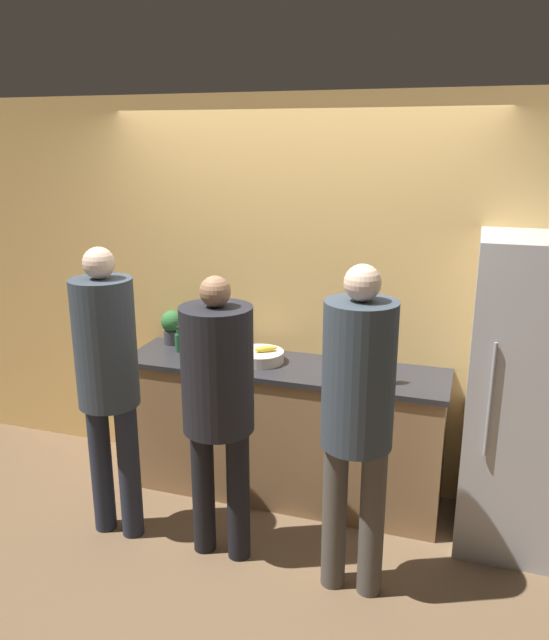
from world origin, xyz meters
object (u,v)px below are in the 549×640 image
(bottle_red, at_px, (351,363))
(cup_black, at_px, (204,344))
(bottle_amber, at_px, (391,371))
(fruit_bowl, at_px, (260,356))
(utensil_crock, at_px, (334,352))
(refrigerator, at_px, (522,397))
(person_center, at_px, (218,392))
(person_right, at_px, (358,405))
(potted_plant, at_px, (172,326))
(person_left, at_px, (107,370))
(bottle_green, at_px, (179,342))
(cup_white, at_px, (225,360))

(bottle_red, xyz_separation_m, cup_black, (-1.05, 0.14, -0.03))
(bottle_amber, bearing_deg, fruit_bowl, 172.62)
(utensil_crock, relative_size, bottle_amber, 1.51)
(refrigerator, distance_m, person_center, 1.72)
(refrigerator, bearing_deg, fruit_bowl, 178.06)
(refrigerator, distance_m, person_right, 1.10)
(utensil_crock, distance_m, bottle_red, 0.22)
(fruit_bowl, height_order, potted_plant, potted_plant)
(person_left, distance_m, person_right, 1.45)
(utensil_crock, bearing_deg, bottle_amber, -30.37)
(person_left, bearing_deg, bottle_green, 84.55)
(cup_black, distance_m, cup_white, 0.36)
(refrigerator, height_order, utensil_crock, refrigerator)
(person_right, height_order, potted_plant, person_right)
(refrigerator, bearing_deg, cup_white, -176.88)
(person_center, height_order, cup_black, person_center)
(utensil_crock, distance_m, cup_black, 0.91)
(person_right, xyz_separation_m, cup_white, (-0.97, 0.64, -0.09))
(fruit_bowl, bearing_deg, utensil_crock, 14.55)
(person_left, height_order, cup_white, person_left)
(refrigerator, height_order, cup_white, refrigerator)
(cup_black, relative_size, potted_plant, 0.40)
(person_right, bearing_deg, person_left, 177.84)
(bottle_red, bearing_deg, cup_black, 172.57)
(cup_white, bearing_deg, person_center, -70.98)
(person_right, xyz_separation_m, bottle_green, (-1.38, 0.81, -0.07))
(utensil_crock, bearing_deg, person_center, -117.82)
(cup_white, bearing_deg, fruit_bowl, 39.14)
(potted_plant, bearing_deg, refrigerator, -5.39)
(person_left, distance_m, bottle_amber, 1.65)
(bottle_amber, height_order, potted_plant, potted_plant)
(bottle_green, distance_m, potted_plant, 0.20)
(cup_black, bearing_deg, bottle_amber, -9.00)
(person_left, distance_m, bottle_red, 1.45)
(person_left, height_order, person_right, person_right)
(person_center, distance_m, cup_white, 0.61)
(person_right, height_order, bottle_amber, person_right)
(person_center, xyz_separation_m, fruit_bowl, (-0.01, 0.73, -0.04))
(person_center, distance_m, fruit_bowl, 0.73)
(refrigerator, bearing_deg, potted_plant, 174.61)
(cup_black, bearing_deg, bottle_red, -7.43)
(refrigerator, relative_size, cup_black, 18.95)
(bottle_green, xyz_separation_m, bottle_amber, (1.45, -0.13, 0.01))
(bottle_red, bearing_deg, utensil_crock, 131.16)
(refrigerator, xyz_separation_m, cup_white, (-1.78, -0.10, 0.06))
(person_left, height_order, bottle_amber, person_left)
(person_right, relative_size, cup_white, 19.41)
(bottle_red, bearing_deg, person_right, -76.36)
(person_left, relative_size, person_center, 1.07)
(person_right, relative_size, potted_plant, 7.37)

